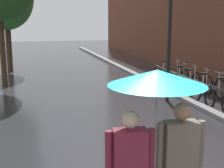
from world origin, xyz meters
name	(u,v)px	position (x,y,z in m)	size (l,w,h in m)	color
kerb_strip	(149,81)	(3.20, 10.00, 0.06)	(0.30, 36.00, 0.12)	slate
parked_bicycle_4	(208,89)	(3.96, 6.55, 0.38)	(1.13, 0.77, 0.96)	black
parked_bicycle_5	(195,85)	(3.96, 7.39, 0.38)	(1.15, 0.82, 0.96)	black
parked_bicycle_6	(184,80)	(3.99, 8.27, 0.38)	(1.13, 0.79, 0.96)	black
parked_bicycle_7	(174,77)	(3.89, 9.01, 0.38)	(1.17, 0.85, 0.96)	black
parked_bicycle_8	(168,73)	(4.07, 9.93, 0.38)	(1.16, 0.83, 0.96)	black
couple_under_umbrella	(156,129)	(-0.46, 0.67, 1.41)	(1.20, 1.14, 2.12)	#1E233D
street_lamp_post	(169,34)	(2.60, 6.83, 2.24)	(0.24, 0.24, 3.77)	black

